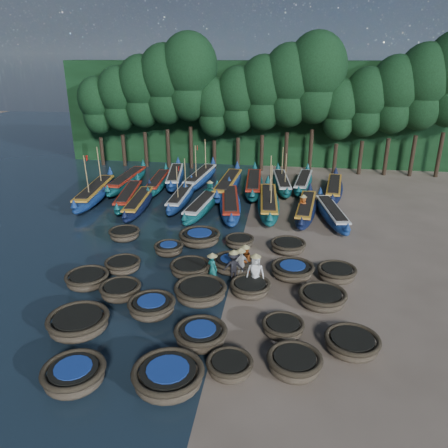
# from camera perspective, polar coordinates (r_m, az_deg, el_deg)

# --- Properties ---
(ground) EXTENTS (120.00, 120.00, 0.00)m
(ground) POSITION_cam_1_polar(r_m,az_deg,el_deg) (24.09, 1.63, -4.80)
(ground) COLOR gray
(ground) RESTS_ON ground
(foliage_wall) EXTENTS (40.00, 3.00, 10.00)m
(foliage_wall) POSITION_cam_1_polar(r_m,az_deg,el_deg) (45.40, 5.23, 14.18)
(foliage_wall) COLOR black
(foliage_wall) RESTS_ON ground
(coracle_1) EXTENTS (2.57, 2.57, 0.81)m
(coracle_1) POSITION_cam_1_polar(r_m,az_deg,el_deg) (16.45, -18.98, -18.16)
(coracle_1) COLOR brown
(coracle_1) RESTS_ON ground
(coracle_2) EXTENTS (2.77, 2.77, 0.82)m
(coracle_2) POSITION_cam_1_polar(r_m,az_deg,el_deg) (15.68, -7.30, -19.18)
(coracle_2) COLOR brown
(coracle_2) RESTS_ON ground
(coracle_3) EXTENTS (1.84, 1.84, 0.66)m
(coracle_3) POSITION_cam_1_polar(r_m,az_deg,el_deg) (16.12, 0.75, -18.10)
(coracle_3) COLOR brown
(coracle_3) RESTS_ON ground
(coracle_4) EXTENTS (2.02, 2.02, 0.79)m
(coracle_4) POSITION_cam_1_polar(r_m,az_deg,el_deg) (16.31, 9.18, -17.54)
(coracle_4) COLOR brown
(coracle_4) RESTS_ON ground
(coracle_5) EXTENTS (2.88, 2.88, 0.82)m
(coracle_5) POSITION_cam_1_polar(r_m,az_deg,el_deg) (19.02, -18.47, -12.16)
(coracle_5) COLOR brown
(coracle_5) RESTS_ON ground
(coracle_6) EXTENTS (2.23, 2.23, 0.75)m
(coracle_6) POSITION_cam_1_polar(r_m,az_deg,el_deg) (19.42, -9.41, -10.60)
(coracle_6) COLOR brown
(coracle_6) RESTS_ON ground
(coracle_7) EXTENTS (2.30, 2.30, 0.78)m
(coracle_7) POSITION_cam_1_polar(r_m,az_deg,el_deg) (17.46, -3.06, -14.31)
(coracle_7) COLOR brown
(coracle_7) RESTS_ON ground
(coracle_8) EXTENTS (1.76, 1.76, 0.64)m
(coracle_8) POSITION_cam_1_polar(r_m,az_deg,el_deg) (18.16, 7.72, -13.25)
(coracle_8) COLOR brown
(coracle_8) RESTS_ON ground
(coracle_9) EXTENTS (2.14, 2.14, 0.71)m
(coracle_9) POSITION_cam_1_polar(r_m,az_deg,el_deg) (17.76, 16.38, -14.77)
(coracle_9) COLOR brown
(coracle_9) RESTS_ON ground
(coracle_10) EXTENTS (2.33, 2.33, 0.72)m
(coracle_10) POSITION_cam_1_polar(r_m,az_deg,el_deg) (22.34, -17.43, -6.90)
(coracle_10) COLOR brown
(coracle_10) RESTS_ON ground
(coracle_11) EXTENTS (2.29, 2.29, 0.71)m
(coracle_11) POSITION_cam_1_polar(r_m,az_deg,el_deg) (20.95, -13.36, -8.45)
(coracle_11) COLOR brown
(coracle_11) RESTS_ON ground
(coracle_12) EXTENTS (2.88, 2.88, 0.81)m
(coracle_12) POSITION_cam_1_polar(r_m,az_deg,el_deg) (20.20, -3.09, -8.85)
(coracle_12) COLOR brown
(coracle_12) RESTS_ON ground
(coracle_13) EXTENTS (1.92, 1.92, 0.69)m
(coracle_13) POSITION_cam_1_polar(r_m,az_deg,el_deg) (20.68, 3.46, -8.32)
(coracle_13) COLOR brown
(coracle_13) RESTS_ON ground
(coracle_14) EXTENTS (2.26, 2.26, 0.75)m
(coracle_14) POSITION_cam_1_polar(r_m,az_deg,el_deg) (20.28, 12.72, -9.40)
(coracle_14) COLOR brown
(coracle_14) RESTS_ON ground
(coracle_15) EXTENTS (2.20, 2.20, 0.68)m
(coracle_15) POSITION_cam_1_polar(r_m,az_deg,el_deg) (23.31, -13.06, -5.27)
(coracle_15) COLOR brown
(coracle_15) RESTS_ON ground
(coracle_16) EXTENTS (2.53, 2.53, 0.71)m
(coracle_16) POSITION_cam_1_polar(r_m,az_deg,el_deg) (22.42, -4.45, -5.81)
(coracle_16) COLOR brown
(coracle_16) RESTS_ON ground
(coracle_17) EXTENTS (2.59, 2.59, 0.77)m
(coracle_17) POSITION_cam_1_polar(r_m,az_deg,el_deg) (22.74, 1.08, -5.22)
(coracle_17) COLOR brown
(coracle_17) RESTS_ON ground
(coracle_18) EXTENTS (2.32, 2.32, 0.73)m
(coracle_18) POSITION_cam_1_polar(r_m,az_deg,el_deg) (22.39, 8.93, -6.01)
(coracle_18) COLOR brown
(coracle_18) RESTS_ON ground
(coracle_19) EXTENTS (2.38, 2.38, 0.73)m
(coracle_19) POSITION_cam_1_polar(r_m,az_deg,el_deg) (22.59, 14.50, -6.22)
(coracle_19) COLOR brown
(coracle_19) RESTS_ON ground
(coracle_20) EXTENTS (2.30, 2.30, 0.70)m
(coracle_20) POSITION_cam_1_polar(r_m,az_deg,el_deg) (27.17, -12.88, -1.28)
(coracle_20) COLOR brown
(coracle_20) RESTS_ON ground
(coracle_21) EXTENTS (1.69, 1.69, 0.67)m
(coracle_21) POSITION_cam_1_polar(r_m,az_deg,el_deg) (24.76, -7.22, -3.22)
(coracle_21) COLOR brown
(coracle_21) RESTS_ON ground
(coracle_22) EXTENTS (3.01, 3.01, 0.81)m
(coracle_22) POSITION_cam_1_polar(r_m,az_deg,el_deg) (25.84, -3.20, -1.79)
(coracle_22) COLOR brown
(coracle_22) RESTS_ON ground
(coracle_23) EXTENTS (1.92, 1.92, 0.66)m
(coracle_23) POSITION_cam_1_polar(r_m,az_deg,el_deg) (25.51, 2.03, -2.32)
(coracle_23) COLOR brown
(coracle_23) RESTS_ON ground
(coracle_24) EXTENTS (2.27, 2.27, 0.68)m
(coracle_24) POSITION_cam_1_polar(r_m,az_deg,el_deg) (25.14, 8.37, -2.88)
(coracle_24) COLOR brown
(coracle_24) RESTS_ON ground
(long_boat_0) EXTENTS (2.56, 9.18, 3.92)m
(long_boat_0) POSITION_cam_1_polar(r_m,az_deg,el_deg) (35.15, -16.50, 3.95)
(long_boat_0) COLOR navy
(long_boat_0) RESTS_ON ground
(long_boat_1) EXTENTS (2.43, 7.83, 1.39)m
(long_boat_1) POSITION_cam_1_polar(r_m,az_deg,el_deg) (33.89, -12.34, 3.55)
(long_boat_1) COLOR #0D494E
(long_boat_1) RESTS_ON ground
(long_boat_2) EXTENTS (1.92, 7.64, 1.35)m
(long_boat_2) POSITION_cam_1_polar(r_m,az_deg,el_deg) (32.27, -11.07, 2.71)
(long_boat_2) COLOR black
(long_boat_2) RESTS_ON ground
(long_boat_3) EXTENTS (1.35, 7.71, 3.27)m
(long_boat_3) POSITION_cam_1_polar(r_m,az_deg,el_deg) (33.04, -5.59, 3.47)
(long_boat_3) COLOR navy
(long_boat_3) RESTS_ON ground
(long_boat_4) EXTENTS (2.30, 7.92, 1.40)m
(long_boat_4) POSITION_cam_1_polar(r_m,az_deg,el_deg) (31.19, -2.80, 2.48)
(long_boat_4) COLOR #0D494E
(long_boat_4) RESTS_ON ground
(long_boat_5) EXTENTS (2.73, 8.55, 1.52)m
(long_boat_5) POSITION_cam_1_polar(r_m,az_deg,el_deg) (31.24, 0.81, 2.62)
(long_boat_5) COLOR navy
(long_boat_5) RESTS_ON ground
(long_boat_6) EXTENTS (2.10, 8.89, 3.78)m
(long_boat_6) POSITION_cam_1_polar(r_m,az_deg,el_deg) (31.55, 5.83, 2.74)
(long_boat_6) COLOR #0D494E
(long_boat_6) RESTS_ON ground
(long_boat_7) EXTENTS (2.22, 7.88, 1.39)m
(long_boat_7) POSITION_cam_1_polar(r_m,az_deg,el_deg) (30.94, 10.64, 1.96)
(long_boat_7) COLOR black
(long_boat_7) RESTS_ON ground
(long_boat_8) EXTENTS (2.52, 7.51, 1.34)m
(long_boat_8) POSITION_cam_1_polar(r_m,az_deg,el_deg) (30.47, 13.90, 1.35)
(long_boat_8) COLOR navy
(long_boat_8) RESTS_ON ground
(long_boat_9) EXTENTS (1.66, 8.67, 1.53)m
(long_boat_9) POSITION_cam_1_polar(r_m,az_deg,el_deg) (38.02, -12.49, 5.56)
(long_boat_9) COLOR #0D494E
(long_boat_9) RESTS_ON ground
(long_boat_10) EXTENTS (1.90, 7.63, 1.35)m
(long_boat_10) POSITION_cam_1_polar(r_m,az_deg,el_deg) (37.18, -8.61, 5.36)
(long_boat_10) COLOR #0D494E
(long_boat_10) RESTS_ON ground
(long_boat_11) EXTENTS (2.84, 8.35, 1.49)m
(long_boat_11) POSITION_cam_1_polar(r_m,az_deg,el_deg) (38.58, -6.42, 6.14)
(long_boat_11) COLOR navy
(long_boat_11) RESTS_ON ground
(long_boat_12) EXTENTS (2.37, 8.68, 3.70)m
(long_boat_12) POSITION_cam_1_polar(r_m,az_deg,el_deg) (38.06, -3.09, 6.06)
(long_boat_12) COLOR navy
(long_boat_12) RESTS_ON ground
(long_boat_13) EXTENTS (2.10, 9.16, 1.61)m
(long_boat_13) POSITION_cam_1_polar(r_m,az_deg,el_deg) (35.80, 0.54, 5.14)
(long_boat_13) COLOR navy
(long_boat_13) RESTS_ON ground
(long_boat_14) EXTENTS (2.00, 8.74, 1.54)m
(long_boat_14) POSITION_cam_1_polar(r_m,az_deg,el_deg) (36.11, 3.89, 5.19)
(long_boat_14) COLOR #0D494E
(long_boat_14) RESTS_ON ground
(long_boat_15) EXTENTS (2.27, 7.79, 3.33)m
(long_boat_15) POSITION_cam_1_polar(r_m,az_deg,el_deg) (36.98, 7.56, 5.35)
(long_boat_15) COLOR #0D494E
(long_boat_15) RESTS_ON ground
(long_boat_16) EXTENTS (2.29, 7.64, 1.35)m
(long_boat_16) POSITION_cam_1_polar(r_m,az_deg,el_deg) (37.46, 10.31, 5.38)
(long_boat_16) COLOR #0D494E
(long_boat_16) RESTS_ON ground
(long_boat_17) EXTENTS (2.37, 8.08, 1.43)m
(long_boat_17) POSITION_cam_1_polar(r_m,az_deg,el_deg) (36.07, 14.15, 4.50)
(long_boat_17) COLOR black
(long_boat_17) RESTS_ON ground
(fisherman_0) EXTENTS (0.90, 0.61, 1.98)m
(fisherman_0) POSITION_cam_1_polar(r_m,az_deg,el_deg) (20.96, 4.11, -6.19)
(fisherman_0) COLOR silver
(fisherman_0) RESTS_ON ground
(fisherman_1) EXTENTS (0.67, 0.60, 1.73)m
(fisherman_1) POSITION_cam_1_polar(r_m,az_deg,el_deg) (21.48, -1.52, -5.60)
(fisherman_1) COLOR #17615C
(fisherman_1) RESTS_ON ground
(fisherman_2) EXTENTS (0.75, 0.88, 1.78)m
(fisherman_2) POSITION_cam_1_polar(r_m,az_deg,el_deg) (22.31, 2.76, -4.65)
(fisherman_2) COLOR #B95018
(fisherman_2) RESTS_ON ground
(fisherman_3) EXTENTS (1.07, 0.66, 1.80)m
(fisherman_3) POSITION_cam_1_polar(r_m,az_deg,el_deg) (21.68, 1.28, -5.44)
(fisherman_3) COLOR black
(fisherman_3) RESTS_ON ground
(fisherman_4) EXTENTS (0.98, 0.92, 1.83)m
(fisherman_4) POSITION_cam_1_polar(r_m,az_deg,el_deg) (21.79, 2.16, -5.20)
(fisherman_4) COLOR silver
(fisherman_4) RESTS_ON ground
(fisherman_5) EXTENTS (1.63, 1.22, 1.91)m
(fisherman_5) POSITION_cam_1_polar(r_m,az_deg,el_deg) (32.90, -1.84, 4.16)
(fisherman_5) COLOR #17615C
(fisherman_5) RESTS_ON ground
(fisherman_6) EXTENTS (0.87, 0.86, 1.71)m
(fisherman_6) POSITION_cam_1_polar(r_m,az_deg,el_deg) (30.68, 10.26, 2.41)
(fisherman_6) COLOR #B95018
(fisherman_6) RESTS_ON ground
(tree_0) EXTENTS (3.68, 3.68, 8.68)m
(tree_0) POSITION_cam_1_polar(r_m,az_deg,el_deg) (45.62, -16.22, 14.72)
(tree_0) COLOR black
(tree_0) RESTS_ON ground
(tree_1) EXTENTS (4.09, 4.09, 9.65)m
(tree_1) POSITION_cam_1_polar(r_m,az_deg,el_deg) (44.68, -13.51, 15.72)
(tree_1) COLOR black
(tree_1) RESTS_ON ground
(tree_2) EXTENTS (4.51, 4.51, 10.63)m
(tree_2) POSITION_cam_1_polar(r_m,az_deg,el_deg) (43.84, -10.66, 16.72)
(tree_2) COLOR black
(tree_2) RESTS_ON ground
(tree_3) EXTENTS (4.92, 4.92, 11.60)m
(tree_3) POSITION_cam_1_polar(r_m,az_deg,el_deg) (43.13, -7.68, 17.71)
(tree_3) COLOR black
(tree_3) RESTS_ON ground
(tree_4) EXTENTS (5.34, 5.34, 12.58)m
(tree_4) POSITION_cam_1_polar(r_m,az_deg,el_deg) (42.54, -4.58, 18.69)
(tree_4) COLOR black
(tree_4) RESTS_ON ground
(tree_5) EXTENTS (3.68, 3.68, 8.68)m
(tree_5) POSITION_cam_1_polar(r_m,az_deg,el_deg) (42.31, -1.32, 15.06)
(tree_5) COLOR black
(tree_5) RESTS_ON ground
(tree_6) EXTENTS (4.09, 4.09, 9.65)m
(tree_6) POSITION_cam_1_polar(r_m,az_deg,el_deg) (41.93, 1.90, 15.93)
(tree_6) COLOR black
(tree_6) RESTS_ON ground
(tree_7) EXTENTS (4.51, 4.51, 10.63)m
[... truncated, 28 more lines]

